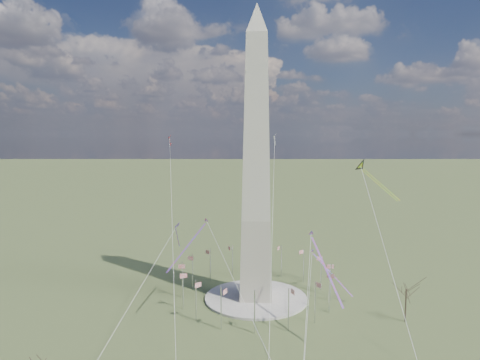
{
  "coord_description": "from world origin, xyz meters",
  "views": [
    {
      "loc": [
        2.03,
        -145.34,
        57.82
      ],
      "look_at": [
        -5.61,
        0.0,
        42.21
      ],
      "focal_mm": 32.0,
      "sensor_mm": 36.0,
      "label": 1
    }
  ],
  "objects": [
    {
      "name": "tree_near",
      "position": [
        46.54,
        -15.69,
        11.11
      ],
      "size": [
        8.9,
        8.9,
        15.58
      ],
      "color": "#4A3C2D",
      "rests_on": "ground"
    },
    {
      "name": "plaza",
      "position": [
        0.0,
        0.0,
        0.4
      ],
      "size": [
        36.0,
        36.0,
        0.8
      ],
      "primitive_type": "cylinder",
      "color": "beige",
      "rests_on": "ground"
    },
    {
      "name": "kite_streamer_mid",
      "position": [
        -20.33,
        -10.75,
        24.19
      ],
      "size": [
        11.34,
        17.82,
        13.77
      ],
      "rotation": [
        0.0,
        0.0,
        2.6
      ],
      "color": "red",
      "rests_on": "ground"
    },
    {
      "name": "kite_small_white",
      "position": [
        7.39,
        43.72,
        56.73
      ],
      "size": [
        1.61,
        2.42,
        5.17
      ],
      "rotation": [
        0.0,
        0.0,
        2.53
      ],
      "color": "white",
      "rests_on": "ground"
    },
    {
      "name": "flagpole_ring",
      "position": [
        -0.0,
        -0.0,
        7.27
      ],
      "size": [
        54.4,
        54.4,
        13.0
      ],
      "color": "silver",
      "rests_on": "ground"
    },
    {
      "name": "kite_diamond_purple",
      "position": [
        -27.79,
        0.68,
        24.9
      ],
      "size": [
        1.6,
        2.85,
        8.81
      ],
      "rotation": [
        0.0,
        0.0,
        2.85
      ],
      "color": "#3B186D",
      "rests_on": "ground"
    },
    {
      "name": "ground",
      "position": [
        0.0,
        0.0,
        0.0
      ],
      "size": [
        2000.0,
        2000.0,
        0.0
      ],
      "primitive_type": "plane",
      "color": "#4F572B",
      "rests_on": "ground"
    },
    {
      "name": "kite_streamer_right",
      "position": [
        25.3,
        6.4,
        9.95
      ],
      "size": [
        13.6,
        14.73,
        12.98
      ],
      "rotation": [
        0.0,
        0.0,
        3.88
      ],
      "color": "red",
      "rests_on": "ground"
    },
    {
      "name": "kite_delta_black",
      "position": [
        38.28,
        9.97,
        45.63
      ],
      "size": [
        14.77,
        14.48,
        13.85
      ],
      "rotation": [
        0.0,
        0.0,
        3.94
      ],
      "color": "black",
      "rests_on": "ground"
    },
    {
      "name": "washington_monument",
      "position": [
        0.0,
        0.0,
        47.95
      ],
      "size": [
        15.56,
        15.56,
        100.0
      ],
      "color": "#B4A896",
      "rests_on": "plaza"
    },
    {
      "name": "kite_streamer_left",
      "position": [
        19.33,
        -22.38,
        22.07
      ],
      "size": [
        7.65,
        22.67,
        15.93
      ],
      "rotation": [
        0.0,
        0.0,
        3.42
      ],
      "color": "red",
      "rests_on": "ground"
    },
    {
      "name": "kite_small_red",
      "position": [
        -36.38,
        30.56,
        56.35
      ],
      "size": [
        1.27,
        2.03,
        4.55
      ],
      "rotation": [
        0.0,
        0.0,
        2.69
      ],
      "color": "red",
      "rests_on": "ground"
    }
  ]
}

